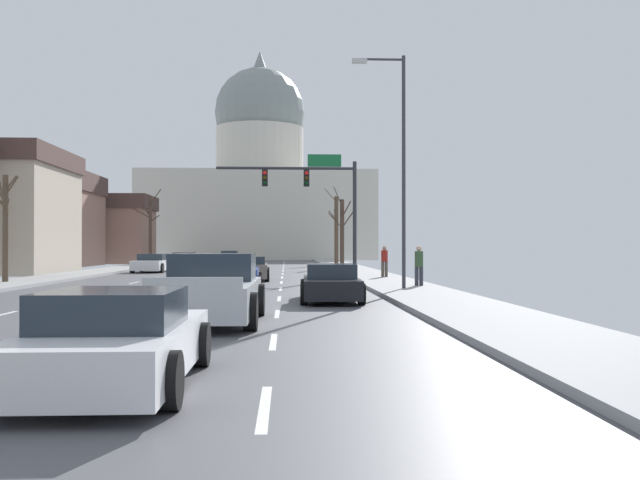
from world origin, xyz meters
The scene contains 20 objects.
ground centered at (0.00, 0.00, 0.02)m, with size 20.00×180.00×0.20m.
signal_gantry centered at (5.39, 12.75, 4.96)m, with size 7.91×0.41×6.79m.
street_lamp_right centered at (7.97, -0.17, 5.29)m, with size 2.04×0.24×8.87m.
capitol_building centered at (0.00, 71.33, 9.30)m, with size 30.53×22.24×29.15m.
sedan_near_00 centered at (1.84, 9.01, 0.59)m, with size 2.14×4.33×1.22m.
sedan_near_01 centered at (1.66, 1.76, 0.61)m, with size 2.19×4.32×1.27m.
sedan_near_02 centered at (5.15, -4.43, 0.55)m, with size 2.01×4.64×1.19m.
pickup_truck_near_03 centered at (1.99, -10.36, 0.70)m, with size 2.41×5.26×1.57m.
sedan_near_04 centered at (1.62, -17.69, 0.56)m, with size 1.99×4.38×1.21m.
sedan_oncoming_00 centered at (-5.29, 20.76, 0.58)m, with size 2.20×4.36×1.23m.
sedan_oncoming_01 centered at (-5.02, 33.62, 0.58)m, with size 2.11×4.49×1.21m.
sedan_oncoming_02 centered at (-2.02, 44.44, 0.59)m, with size 2.02×4.48×1.28m.
flank_building_00 centered at (-18.20, 35.23, 4.10)m, with size 10.35×9.41×8.08m.
flank_building_03 centered at (-16.87, 44.92, 3.47)m, with size 14.02×7.43×6.85m.
bare_tree_00 centered at (8.20, 29.03, 2.98)m, with size 2.26×2.33×6.33m.
bare_tree_01 centered at (-8.52, 36.84, 3.46)m, with size 2.59×1.64×6.81m.
bare_tree_02 centered at (8.45, 39.05, 3.35)m, with size 1.40×2.56×6.98m.
bare_tree_03 centered at (-9.01, 5.71, 2.82)m, with size 1.65×1.63×4.83m.
pedestrian_00 centered at (9.12, 1.61, 1.04)m, with size 0.35×0.34×1.62m.
pedestrian_01 centered at (8.86, 9.71, 1.03)m, with size 0.35×0.34×1.61m.
Camera 1 is at (3.74, -26.47, 1.74)m, focal length 39.15 mm.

